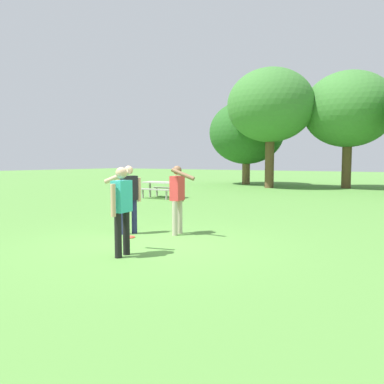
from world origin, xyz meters
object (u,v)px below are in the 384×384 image
at_px(person_thrower, 178,194).
at_px(tree_broad_center, 270,106).
at_px(tree_tall_left, 246,133).
at_px(person_catcher, 121,204).
at_px(picnic_table_near, 161,186).
at_px(tree_far_right, 348,110).
at_px(frisbee, 129,237).
at_px(person_bystander, 129,195).

distance_m(person_thrower, tree_broad_center, 17.23).
bearing_deg(tree_tall_left, tree_broad_center, -42.32).
height_order(person_thrower, tree_broad_center, tree_broad_center).
bearing_deg(person_thrower, tree_broad_center, 104.17).
bearing_deg(person_catcher, picnic_table_near, 123.80).
height_order(person_thrower, person_catcher, same).
relative_size(tree_tall_left, tree_broad_center, 0.81).
bearing_deg(tree_far_right, tree_broad_center, -151.15).
distance_m(frisbee, picnic_table_near, 9.38).
bearing_deg(tree_broad_center, frisbee, -78.86).
bearing_deg(tree_tall_left, frisbee, -72.44).
distance_m(person_catcher, picnic_table_near, 11.06).
bearing_deg(person_thrower, picnic_table_near, 130.06).
distance_m(frisbee, tree_broad_center, 18.20).
height_order(picnic_table_near, tree_far_right, tree_far_right).
height_order(person_thrower, person_bystander, same).
distance_m(person_catcher, tree_tall_left, 22.45).
bearing_deg(person_catcher, person_thrower, 98.08).
distance_m(tree_tall_left, tree_far_right, 7.25).
distance_m(frisbee, tree_tall_left, 21.03).
height_order(person_bystander, tree_far_right, tree_far_right).
xyz_separation_m(person_bystander, tree_tall_left, (-5.93, 19.36, 2.90)).
relative_size(person_catcher, tree_far_right, 0.22).
xyz_separation_m(frisbee, tree_broad_center, (-3.37, 17.10, 5.27)).
relative_size(person_catcher, person_bystander, 1.00).
height_order(person_thrower, frisbee, person_thrower).
bearing_deg(tree_broad_center, picnic_table_near, -100.68).
relative_size(picnic_table_near, tree_tall_left, 0.29).
height_order(person_thrower, picnic_table_near, person_thrower).
height_order(frisbee, picnic_table_near, picnic_table_near).
distance_m(picnic_table_near, tree_tall_left, 12.36).
relative_size(person_bystander, tree_broad_center, 0.21).
xyz_separation_m(tree_tall_left, tree_far_right, (7.16, -0.25, 1.14)).
height_order(person_bystander, tree_tall_left, tree_tall_left).
distance_m(person_bystander, frisbee, 1.04).
height_order(tree_tall_left, tree_far_right, tree_far_right).
bearing_deg(tree_broad_center, person_thrower, -75.83).
relative_size(person_catcher, tree_broad_center, 0.21).
bearing_deg(picnic_table_near, person_thrower, -49.94).
xyz_separation_m(picnic_table_near, tree_far_right, (6.03, 11.61, 4.43)).
relative_size(frisbee, tree_far_right, 0.04).
bearing_deg(person_catcher, tree_tall_left, 109.08).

